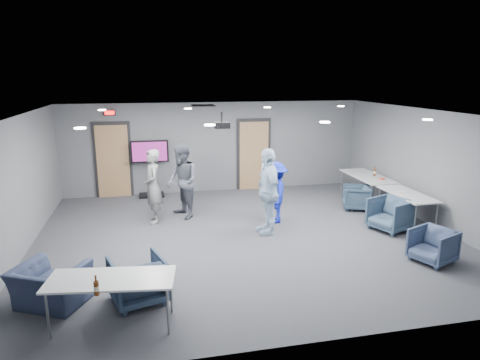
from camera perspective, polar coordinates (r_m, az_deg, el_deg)
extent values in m
plane|color=#3D3F45|center=(9.57, 0.60, -7.47)|extent=(9.00, 9.00, 0.00)
plane|color=silver|center=(8.96, 0.64, 8.85)|extent=(9.00, 9.00, 0.00)
cube|color=slate|center=(13.02, -3.34, 4.39)|extent=(9.00, 0.02, 2.70)
cube|color=slate|center=(5.53, 10.09, -8.99)|extent=(9.00, 0.02, 2.70)
cube|color=slate|center=(9.29, -27.55, -1.00)|extent=(0.02, 8.00, 2.70)
cube|color=slate|center=(11.06, 23.98, 1.53)|extent=(0.02, 8.00, 2.70)
cube|color=black|center=(12.93, -16.56, 2.55)|extent=(1.06, 0.06, 2.24)
cube|color=#9C7A4B|center=(12.89, -16.57, 2.38)|extent=(0.90, 0.05, 2.10)
cylinder|color=gray|center=(12.83, -15.01, 2.20)|extent=(0.04, 0.10, 0.04)
cube|color=black|center=(13.28, 1.82, 3.40)|extent=(1.06, 0.06, 2.24)
cube|color=#9C7A4B|center=(13.25, 1.86, 3.25)|extent=(0.90, 0.05, 2.10)
cylinder|color=gray|center=(13.30, 3.38, 3.05)|extent=(0.04, 0.10, 0.04)
cube|color=black|center=(12.71, -17.00, 8.59)|extent=(0.32, 0.06, 0.16)
cube|color=#FF0C0C|center=(12.67, -17.01, 8.57)|extent=(0.26, 0.02, 0.11)
cube|color=black|center=(11.62, -4.95, 9.86)|extent=(0.60, 0.60, 0.03)
cylinder|color=white|center=(7.01, -20.56, 6.49)|extent=(0.18, 0.18, 0.02)
cylinder|color=white|center=(10.57, -17.94, 8.86)|extent=(0.18, 0.18, 0.02)
cylinder|color=white|center=(7.01, -4.06, 7.32)|extent=(0.18, 0.18, 0.02)
cylinder|color=white|center=(10.57, -6.96, 9.42)|extent=(0.18, 0.18, 0.02)
cylinder|color=white|center=(7.56, 11.24, 7.57)|extent=(0.18, 0.18, 0.02)
cylinder|color=white|center=(10.94, 3.67, 9.64)|extent=(0.18, 0.18, 0.02)
cylinder|color=white|center=(8.56, 23.73, 7.37)|extent=(0.18, 0.18, 0.02)
cylinder|color=white|center=(11.65, 13.30, 9.56)|extent=(0.18, 0.18, 0.02)
imported|color=gray|center=(10.41, -11.56, -0.85)|extent=(0.51, 0.70, 1.78)
imported|color=#515561|center=(10.62, -7.71, -0.19)|extent=(0.97, 1.09, 1.86)
imported|color=silver|center=(9.50, 3.71, -1.51)|extent=(0.52, 1.15, 1.94)
imported|color=#1B29B2|center=(10.28, 4.81, -1.67)|extent=(0.75, 1.05, 1.48)
imported|color=#334658|center=(11.77, 15.26, -2.26)|extent=(0.90, 0.89, 0.63)
imported|color=#394D62|center=(10.40, 19.40, -4.35)|extent=(1.06, 1.05, 0.75)
imported|color=#3C4A68|center=(8.98, 24.31, -7.98)|extent=(0.93, 0.92, 0.66)
imported|color=#34445A|center=(7.04, -13.51, -12.79)|extent=(0.98, 1.00, 0.73)
imported|color=#323C57|center=(7.37, -23.95, -12.75)|extent=(1.28, 1.23, 0.65)
cube|color=silver|center=(12.52, 16.66, 0.48)|extent=(0.82, 1.96, 0.03)
cylinder|color=gray|center=(13.23, 13.44, -0.24)|extent=(0.04, 0.04, 0.70)
cylinder|color=gray|center=(11.69, 17.24, -2.33)|extent=(0.04, 0.04, 0.70)
cylinder|color=gray|center=(13.53, 15.96, -0.10)|extent=(0.04, 0.04, 0.70)
cylinder|color=gray|center=(12.03, 19.97, -2.11)|extent=(0.04, 0.04, 0.70)
cube|color=silver|center=(10.95, 21.41, -1.76)|extent=(0.70, 1.68, 0.03)
cylinder|color=gray|center=(11.52, 18.07, -2.63)|extent=(0.04, 0.04, 0.70)
cylinder|color=gray|center=(10.31, 22.29, -4.90)|extent=(0.04, 0.04, 0.70)
cylinder|color=gray|center=(11.80, 20.34, -2.43)|extent=(0.04, 0.04, 0.70)
cylinder|color=gray|center=(10.62, 24.70, -4.61)|extent=(0.04, 0.04, 0.70)
cube|color=silver|center=(6.35, -16.82, -12.55)|extent=(1.83, 0.96, 0.03)
cylinder|color=gray|center=(6.65, -9.16, -14.40)|extent=(0.04, 0.04, 0.70)
cylinder|color=gray|center=(6.97, -22.68, -13.97)|extent=(0.04, 0.04, 0.70)
cylinder|color=gray|center=(6.15, -9.60, -16.89)|extent=(0.04, 0.04, 0.70)
cylinder|color=gray|center=(6.50, -24.26, -16.23)|extent=(0.04, 0.04, 0.70)
cylinder|color=#592B0F|center=(5.92, -18.59, -13.53)|extent=(0.07, 0.07, 0.19)
cylinder|color=#592B0F|center=(5.86, -18.69, -12.33)|extent=(0.03, 0.03, 0.08)
cylinder|color=beige|center=(5.92, -18.59, -13.53)|extent=(0.07, 0.07, 0.06)
cylinder|color=#592B0F|center=(12.55, 17.50, 0.97)|extent=(0.07, 0.07, 0.19)
cylinder|color=#592B0F|center=(12.52, 17.55, 1.60)|extent=(0.03, 0.03, 0.09)
cylinder|color=beige|center=(12.55, 17.50, 0.97)|extent=(0.07, 0.07, 0.06)
cube|color=#DA4436|center=(12.18, 18.39, 0.14)|extent=(0.19, 0.16, 0.04)
cube|color=silver|center=(10.94, 20.87, -1.51)|extent=(0.25, 0.21, 0.05)
cube|color=black|center=(12.91, -11.68, -1.97)|extent=(0.72, 0.51, 0.06)
cylinder|color=black|center=(12.75, -11.82, 0.80)|extent=(0.06, 0.06, 1.23)
cube|color=black|center=(12.62, -11.97, 3.75)|extent=(1.08, 0.07, 0.64)
cube|color=#761A64|center=(12.58, -11.96, 3.72)|extent=(0.98, 0.01, 0.56)
cylinder|color=black|center=(9.51, -2.46, 8.40)|extent=(0.04, 0.04, 0.22)
cube|color=black|center=(9.53, -2.45, 7.32)|extent=(0.34, 0.29, 0.13)
cylinder|color=black|center=(9.38, -2.29, 7.22)|extent=(0.08, 0.06, 0.08)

